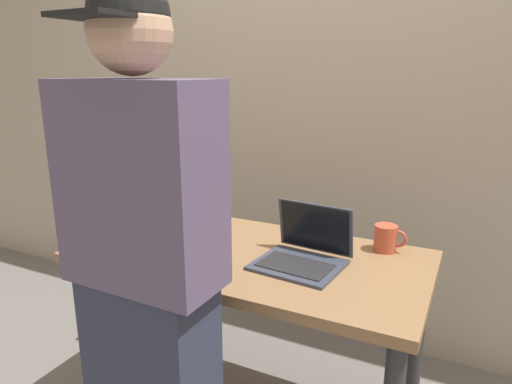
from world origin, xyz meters
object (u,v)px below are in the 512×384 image
Objects in this scene: beer_bottle_brown at (186,193)px; beer_bottle_dark at (152,192)px; laptop at (304,252)px; person_figure at (147,283)px; coffee_mug at (386,238)px; beer_bottle_amber at (165,198)px.

beer_bottle_dark is at bearing -161.82° from beer_bottle_brown.
laptop is 0.62m from person_figure.
beer_bottle_dark is 1.11m from coffee_mug.
beer_bottle_amber is (-0.07, -0.08, -0.01)m from beer_bottle_brown.
person_figure reaches higher than beer_bottle_amber.
beer_bottle_brown is 0.19× the size of person_figure.
laptop reaches higher than coffee_mug.
beer_bottle_dark is at bearing 166.34° from beer_bottle_amber.
beer_bottle_brown is 0.95m from coffee_mug.
laptop is 1.04× the size of beer_bottle_brown.
beer_bottle_brown is at bearing 47.29° from beer_bottle_amber.
laptop is at bearing -135.08° from coffee_mug.
laptop is 2.61× the size of coffee_mug.
beer_bottle_amber reaches higher than coffee_mug.
beer_bottle_amber is 2.31× the size of coffee_mug.
person_figure is (-0.28, -0.55, 0.06)m from laptop.
coffee_mug is at bearing 3.21° from beer_bottle_dark.
coffee_mug is (0.53, 0.81, -0.05)m from person_figure.
laptop is 0.19× the size of person_figure.
beer_bottle_amber is at bearing -175.23° from coffee_mug.
beer_bottle_dark reaches higher than coffee_mug.
beer_bottle_brown is at bearing 117.47° from person_figure.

